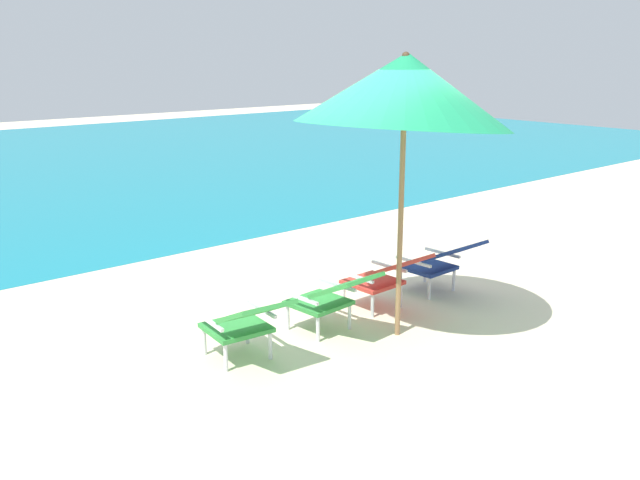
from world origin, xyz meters
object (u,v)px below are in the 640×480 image
Objects in this scene: lounge_chair_near_left at (331,295)px; lounge_chair_far_right at (440,260)px; beach_umbrella_center at (405,90)px; lounge_chair_near_right at (385,275)px; lounge_chair_far_left at (246,321)px.

lounge_chair_near_left is 1.03× the size of lounge_chair_far_right.
lounge_chair_far_right is at bearing 22.19° from beach_umbrella_center.
lounge_chair_far_right is 2.31m from beach_umbrella_center.
lounge_chair_near_left is at bearing -177.53° from lounge_chair_far_right.
beach_umbrella_center is at bearing -123.75° from lounge_chair_near_right.
lounge_chair_far_right is (0.85, -0.03, 0.00)m from lounge_chair_near_right.
lounge_chair_far_left is 1.00m from lounge_chair_near_left.
beach_umbrella_center reaches higher than lounge_chair_far_right.
lounge_chair_near_right is 0.33× the size of beach_umbrella_center.
lounge_chair_near_right and lounge_chair_far_right have the same top height.
beach_umbrella_center is (0.48, -0.42, 1.92)m from lounge_chair_near_left.
lounge_chair_near_left is at bearing 139.37° from beach_umbrella_center.
lounge_chair_near_left is 1.68m from lounge_chair_far_right.
lounge_chair_near_right is 0.85m from lounge_chair_far_right.
lounge_chair_near_left is 1.02× the size of lounge_chair_near_right.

